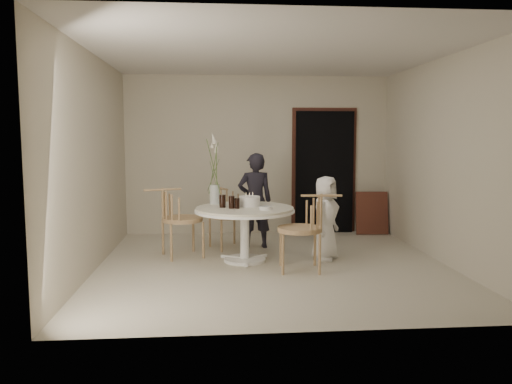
{
  "coord_description": "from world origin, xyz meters",
  "views": [
    {
      "loc": [
        -0.74,
        -6.3,
        1.66
      ],
      "look_at": [
        -0.19,
        0.3,
        0.93
      ],
      "focal_mm": 35.0,
      "sensor_mm": 36.0,
      "label": 1
    }
  ],
  "objects": [
    {
      "name": "door_trim",
      "position": [
        1.15,
        2.23,
        1.11
      ],
      "size": [
        1.12,
        0.03,
        2.22
      ],
      "primitive_type": "cube",
      "color": "maroon",
      "rests_on": "ground"
    },
    {
      "name": "doorway",
      "position": [
        1.15,
        2.19,
        1.05
      ],
      "size": [
        1.0,
        0.1,
        2.1
      ],
      "primitive_type": "cube",
      "color": "black",
      "rests_on": "ground"
    },
    {
      "name": "girl",
      "position": [
        -0.15,
        1.07,
        0.71
      ],
      "size": [
        0.55,
        0.39,
        1.43
      ],
      "primitive_type": "imported",
      "rotation": [
        0.0,
        0.0,
        3.25
      ],
      "color": "black",
      "rests_on": "ground"
    },
    {
      "name": "cola_tumbler_d",
      "position": [
        -0.65,
        0.37,
        0.81
      ],
      "size": [
        0.09,
        0.09,
        0.15
      ],
      "primitive_type": "cylinder",
      "rotation": [
        0.0,
        0.0,
        -0.22
      ],
      "color": "black",
      "rests_on": "table"
    },
    {
      "name": "boy",
      "position": [
        0.75,
        0.28,
        0.57
      ],
      "size": [
        0.61,
        0.66,
        1.14
      ],
      "primitive_type": "imported",
      "rotation": [
        0.0,
        0.0,
        0.98
      ],
      "color": "white",
      "rests_on": "ground"
    },
    {
      "name": "birthday_cake",
      "position": [
        -0.28,
        0.34,
        0.8
      ],
      "size": [
        0.28,
        0.28,
        0.19
      ],
      "rotation": [
        0.0,
        0.0,
        -0.07
      ],
      "color": "white",
      "rests_on": "table"
    },
    {
      "name": "picture_frame",
      "position": [
        1.94,
        1.95,
        0.36
      ],
      "size": [
        0.56,
        0.19,
        0.73
      ],
      "primitive_type": "cube",
      "rotation": [
        -0.17,
        0.0,
        -0.05
      ],
      "color": "maroon",
      "rests_on": "ground"
    },
    {
      "name": "flower_vase",
      "position": [
        -0.75,
        0.63,
        1.08
      ],
      "size": [
        0.14,
        0.14,
        1.0
      ],
      "rotation": [
        0.0,
        0.0,
        -0.35
      ],
      "color": "silver",
      "rests_on": "table"
    },
    {
      "name": "cola_tumbler_a",
      "position": [
        -0.64,
        0.26,
        0.82
      ],
      "size": [
        0.1,
        0.1,
        0.17
      ],
      "primitive_type": "cylinder",
      "rotation": [
        0.0,
        0.0,
        0.34
      ],
      "color": "black",
      "rests_on": "table"
    },
    {
      "name": "table",
      "position": [
        -0.35,
        0.25,
        0.62
      ],
      "size": [
        1.33,
        1.33,
        0.73
      ],
      "color": "white",
      "rests_on": "ground"
    },
    {
      "name": "room_shell",
      "position": [
        0.0,
        0.0,
        1.62
      ],
      "size": [
        4.5,
        4.5,
        4.5
      ],
      "color": "silver",
      "rests_on": "ground"
    },
    {
      "name": "cola_tumbler_b",
      "position": [
        -0.46,
        0.14,
        0.8
      ],
      "size": [
        0.07,
        0.07,
        0.14
      ],
      "primitive_type": "cylinder",
      "rotation": [
        0.0,
        0.0,
        0.18
      ],
      "color": "black",
      "rests_on": "table"
    },
    {
      "name": "ground",
      "position": [
        0.0,
        0.0,
        0.0
      ],
      "size": [
        4.5,
        4.5,
        0.0
      ],
      "primitive_type": "plane",
      "color": "beige",
      "rests_on": "ground"
    },
    {
      "name": "plate_stack",
      "position": [
        -0.1,
        0.0,
        0.75
      ],
      "size": [
        0.2,
        0.2,
        0.04
      ],
      "primitive_type": "cylinder",
      "rotation": [
        0.0,
        0.0,
        -0.14
      ],
      "color": "white",
      "rests_on": "table"
    },
    {
      "name": "chair_left",
      "position": [
        -1.32,
        0.54,
        0.63
      ],
      "size": [
        0.69,
        0.66,
        0.97
      ],
      "rotation": [
        0.0,
        0.0,
        1.92
      ],
      "color": "tan",
      "rests_on": "ground"
    },
    {
      "name": "cola_tumbler_c",
      "position": [
        -0.53,
        0.17,
        0.81
      ],
      "size": [
        0.1,
        0.1,
        0.16
      ],
      "primitive_type": "cylinder",
      "rotation": [
        0.0,
        0.0,
        0.3
      ],
      "color": "black",
      "rests_on": "table"
    },
    {
      "name": "chair_far",
      "position": [
        -0.6,
        1.19,
        0.58
      ],
      "size": [
        0.63,
        0.66,
        0.9
      ],
      "rotation": [
        0.0,
        0.0,
        0.42
      ],
      "color": "tan",
      "rests_on": "ground"
    },
    {
      "name": "chair_right",
      "position": [
        0.44,
        -0.28,
        0.62
      ],
      "size": [
        0.61,
        0.56,
        0.96
      ],
      "rotation": [
        0.0,
        0.0,
        -1.64
      ],
      "color": "tan",
      "rests_on": "ground"
    }
  ]
}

